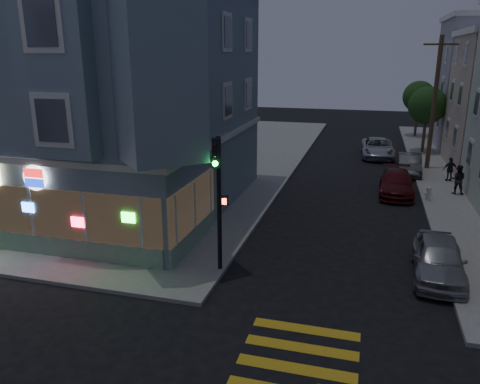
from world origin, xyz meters
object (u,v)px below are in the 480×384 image
at_px(pedestrian_a, 458,179).
at_px(traffic_signal, 218,182).
at_px(parked_car_a, 439,259).
at_px(parked_car_c, 396,183).
at_px(parked_car_b, 409,164).
at_px(fire_hydrant, 429,193).
at_px(street_tree_near, 427,105).
at_px(utility_pole, 434,102).
at_px(street_tree_far, 419,97).
at_px(parked_car_d, 378,148).
at_px(pedestrian_b, 450,169).

distance_m(pedestrian_a, traffic_signal, 16.83).
relative_size(parked_car_a, parked_car_c, 0.93).
distance_m(parked_car_b, fire_hydrant, 6.44).
relative_size(street_tree_near, traffic_signal, 1.05).
distance_m(utility_pole, street_tree_far, 14.03).
relative_size(street_tree_far, parked_car_b, 1.26).
bearing_deg(street_tree_far, fire_hydrant, -92.33).
bearing_deg(parked_car_d, pedestrian_a, -69.01).
bearing_deg(pedestrian_a, traffic_signal, 59.94).
bearing_deg(traffic_signal, utility_pole, 46.59).
bearing_deg(parked_car_d, street_tree_far, 67.97).
bearing_deg(street_tree_far, utility_pole, -90.82).
distance_m(pedestrian_b, parked_car_b, 2.90).
relative_size(utility_pole, parked_car_d, 1.68).
bearing_deg(utility_pole, traffic_signal, -115.22).
height_order(pedestrian_a, parked_car_c, pedestrian_a).
distance_m(parked_car_d, fire_hydrant, 11.92).
bearing_deg(street_tree_near, parked_car_d, -145.41).
height_order(pedestrian_b, traffic_signal, traffic_signal).
height_order(street_tree_near, parked_car_d, street_tree_near).
relative_size(parked_car_b, traffic_signal, 0.83).
bearing_deg(parked_car_c, street_tree_near, 79.83).
relative_size(pedestrian_a, fire_hydrant, 2.14).
bearing_deg(parked_car_a, parked_car_b, 92.60).
height_order(parked_car_a, parked_car_d, parked_car_a).
xyz_separation_m(street_tree_near, traffic_signal, (-9.38, -25.49, -0.36)).
distance_m(parked_car_c, parked_car_d, 10.45).
bearing_deg(street_tree_far, parked_car_d, -108.95).
xyz_separation_m(parked_car_d, fire_hydrant, (2.70, -11.60, -0.17)).
xyz_separation_m(street_tree_near, pedestrian_b, (0.80, -9.40, -3.02)).
distance_m(street_tree_far, pedestrian_a, 20.56).
bearing_deg(street_tree_far, parked_car_b, -95.55).
relative_size(traffic_signal, fire_hydrant, 6.34).
bearing_deg(pedestrian_a, parked_car_a, 86.16).
bearing_deg(parked_car_d, fire_hydrant, -79.98).
bearing_deg(pedestrian_b, parked_car_d, -75.63).
bearing_deg(traffic_signal, parked_car_b, 48.01).
bearing_deg(fire_hydrant, parked_car_a, -93.60).
height_order(parked_car_d, traffic_signal, traffic_signal).
bearing_deg(pedestrian_b, utility_pole, -91.70).
bearing_deg(traffic_signal, pedestrian_a, 34.08).
bearing_deg(traffic_signal, street_tree_near, 51.61).
bearing_deg(parked_car_b, street_tree_far, 85.78).
height_order(street_tree_near, parked_car_b, street_tree_near).
bearing_deg(parked_car_a, pedestrian_a, 80.99).
distance_m(utility_pole, parked_car_c, 8.36).
xyz_separation_m(street_tree_near, parked_car_a, (-1.50, -23.61, -3.19)).
xyz_separation_m(street_tree_far, fire_hydrant, (-0.90, -22.09, -3.36)).
distance_m(street_tree_far, traffic_signal, 34.78).
distance_m(pedestrian_a, parked_car_d, 10.79).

